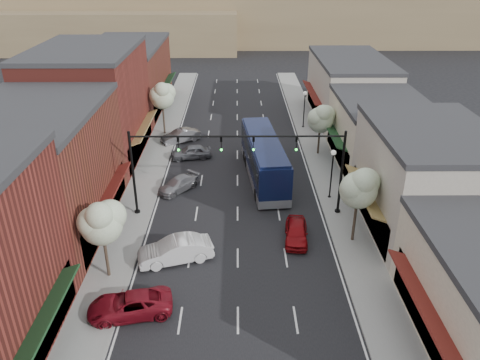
{
  "coord_description": "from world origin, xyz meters",
  "views": [
    {
      "loc": [
        -0.01,
        -24.37,
        18.99
      ],
      "look_at": [
        0.21,
        9.63,
        2.2
      ],
      "focal_mm": 35.0,
      "sensor_mm": 36.0,
      "label": 1
    }
  ],
  "objects_px": {
    "tree_left_near": "(101,221)",
    "parked_car_e": "(181,136)",
    "tree_left_far": "(162,95)",
    "lamp_post_near": "(332,166)",
    "signal_mast_right": "(311,161)",
    "parked_car_a": "(130,305)",
    "coach_bus": "(264,158)",
    "parked_car_b": "(175,250)",
    "lamp_post_far": "(305,103)",
    "tree_right_near": "(360,187)",
    "tree_right_far": "(321,118)",
    "signal_mast_left": "(163,161)",
    "red_hatchback": "(296,232)",
    "parked_car_d": "(191,152)",
    "parked_car_c": "(178,184)"
  },
  "relations": [
    {
      "from": "tree_right_near",
      "to": "lamp_post_near",
      "type": "bearing_deg",
      "value": 94.77
    },
    {
      "from": "lamp_post_near",
      "to": "parked_car_b",
      "type": "distance_m",
      "value": 15.02
    },
    {
      "from": "red_hatchback",
      "to": "parked_car_e",
      "type": "relative_size",
      "value": 0.93
    },
    {
      "from": "signal_mast_left",
      "to": "tree_right_near",
      "type": "distance_m",
      "value": 14.55
    },
    {
      "from": "tree_left_far",
      "to": "lamp_post_far",
      "type": "bearing_deg",
      "value": 7.3
    },
    {
      "from": "tree_right_far",
      "to": "parked_car_e",
      "type": "height_order",
      "value": "tree_right_far"
    },
    {
      "from": "signal_mast_left",
      "to": "parked_car_a",
      "type": "distance_m",
      "value": 12.13
    },
    {
      "from": "parked_car_b",
      "to": "parked_car_e",
      "type": "bearing_deg",
      "value": 168.0
    },
    {
      "from": "coach_bus",
      "to": "parked_car_a",
      "type": "height_order",
      "value": "coach_bus"
    },
    {
      "from": "tree_right_far",
      "to": "tree_left_near",
      "type": "bearing_deg",
      "value": -129.69
    },
    {
      "from": "parked_car_a",
      "to": "tree_left_near",
      "type": "bearing_deg",
      "value": -160.25
    },
    {
      "from": "tree_left_near",
      "to": "parked_car_b",
      "type": "bearing_deg",
      "value": 23.89
    },
    {
      "from": "tree_left_far",
      "to": "parked_car_b",
      "type": "relative_size",
      "value": 1.22
    },
    {
      "from": "signal_mast_left",
      "to": "tree_right_near",
      "type": "height_order",
      "value": "signal_mast_left"
    },
    {
      "from": "lamp_post_near",
      "to": "parked_car_b",
      "type": "height_order",
      "value": "lamp_post_near"
    },
    {
      "from": "signal_mast_right",
      "to": "parked_car_a",
      "type": "height_order",
      "value": "signal_mast_right"
    },
    {
      "from": "parked_car_c",
      "to": "parked_car_d",
      "type": "height_order",
      "value": "parked_car_d"
    },
    {
      "from": "coach_bus",
      "to": "tree_left_far",
      "type": "bearing_deg",
      "value": 127.47
    },
    {
      "from": "signal_mast_right",
      "to": "red_hatchback",
      "type": "relative_size",
      "value": 2.05
    },
    {
      "from": "lamp_post_far",
      "to": "coach_bus",
      "type": "xyz_separation_m",
      "value": [
        -5.39,
        -13.41,
        -1.02
      ]
    },
    {
      "from": "coach_bus",
      "to": "parked_car_b",
      "type": "bearing_deg",
      "value": -122.93
    },
    {
      "from": "lamp_post_far",
      "to": "parked_car_b",
      "type": "bearing_deg",
      "value": -114.56
    },
    {
      "from": "coach_bus",
      "to": "parked_car_a",
      "type": "xyz_separation_m",
      "value": [
        -8.61,
        -18.04,
        -1.31
      ]
    },
    {
      "from": "lamp_post_near",
      "to": "parked_car_b",
      "type": "xyz_separation_m",
      "value": [
        -12.0,
        -8.76,
        -2.18
      ]
    },
    {
      "from": "parked_car_a",
      "to": "lamp_post_near",
      "type": "bearing_deg",
      "value": 123.5
    },
    {
      "from": "signal_mast_right",
      "to": "parked_car_a",
      "type": "bearing_deg",
      "value": -135.91
    },
    {
      "from": "signal_mast_left",
      "to": "parked_car_b",
      "type": "xyz_separation_m",
      "value": [
        1.42,
        -6.26,
        -3.8
      ]
    },
    {
      "from": "tree_right_far",
      "to": "parked_car_c",
      "type": "bearing_deg",
      "value": -149.8
    },
    {
      "from": "tree_left_far",
      "to": "lamp_post_far",
      "type": "relative_size",
      "value": 1.38
    },
    {
      "from": "tree_left_near",
      "to": "parked_car_e",
      "type": "relative_size",
      "value": 1.32
    },
    {
      "from": "tree_left_near",
      "to": "parked_car_e",
      "type": "distance_m",
      "value": 23.99
    },
    {
      "from": "tree_left_far",
      "to": "parked_car_b",
      "type": "height_order",
      "value": "tree_left_far"
    },
    {
      "from": "tree_right_near",
      "to": "tree_left_far",
      "type": "xyz_separation_m",
      "value": [
        -16.6,
        22.0,
        0.15
      ]
    },
    {
      "from": "parked_car_c",
      "to": "signal_mast_left",
      "type": "bearing_deg",
      "value": -56.81
    },
    {
      "from": "signal_mast_left",
      "to": "lamp_post_near",
      "type": "height_order",
      "value": "signal_mast_left"
    },
    {
      "from": "signal_mast_right",
      "to": "red_hatchback",
      "type": "xyz_separation_m",
      "value": [
        -1.38,
        -3.8,
        -3.94
      ]
    },
    {
      "from": "parked_car_d",
      "to": "coach_bus",
      "type": "bearing_deg",
      "value": 46.7
    },
    {
      "from": "coach_bus",
      "to": "red_hatchback",
      "type": "bearing_deg",
      "value": -85.74
    },
    {
      "from": "lamp_post_near",
      "to": "red_hatchback",
      "type": "distance_m",
      "value": 7.61
    },
    {
      "from": "parked_car_a",
      "to": "parked_car_d",
      "type": "bearing_deg",
      "value": 164.71
    },
    {
      "from": "signal_mast_left",
      "to": "coach_bus",
      "type": "distance_m",
      "value": 10.72
    },
    {
      "from": "tree_left_far",
      "to": "lamp_post_near",
      "type": "xyz_separation_m",
      "value": [
        16.05,
        -15.44,
        -1.6
      ]
    },
    {
      "from": "signal_mast_right",
      "to": "parked_car_e",
      "type": "bearing_deg",
      "value": 127.18
    },
    {
      "from": "tree_left_near",
      "to": "parked_car_c",
      "type": "relative_size",
      "value": 1.39
    },
    {
      "from": "signal_mast_left",
      "to": "tree_left_near",
      "type": "bearing_deg",
      "value": -108.1
    },
    {
      "from": "parked_car_e",
      "to": "tree_left_near",
      "type": "bearing_deg",
      "value": -36.8
    },
    {
      "from": "lamp_post_far",
      "to": "coach_bus",
      "type": "height_order",
      "value": "lamp_post_far"
    },
    {
      "from": "lamp_post_far",
      "to": "coach_bus",
      "type": "distance_m",
      "value": 14.49
    },
    {
      "from": "signal_mast_left",
      "to": "tree_right_far",
      "type": "bearing_deg",
      "value": 40.54
    },
    {
      "from": "tree_left_near",
      "to": "parked_car_d",
      "type": "relative_size",
      "value": 1.39
    }
  ]
}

